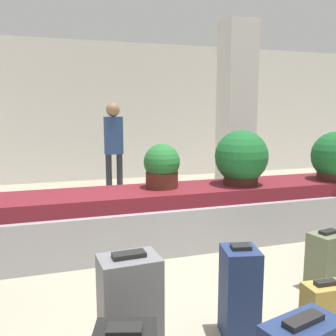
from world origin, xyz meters
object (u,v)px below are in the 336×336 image
object	(u,v)px
suitcase_3	(239,293)
suitcase_0	(326,261)
potted_plant_2	(336,158)
potted_plant_1	(241,159)
suitcase_4	(130,313)
pillar	(236,113)
potted_plant_0	(162,167)
suitcase_5	(323,318)
traveler_0	(114,142)

from	to	relation	value
suitcase_3	suitcase_0	bearing A→B (deg)	32.25
potted_plant_2	suitcase_3	bearing A→B (deg)	-142.92
potted_plant_1	potted_plant_2	xyz separation A→B (m)	(1.39, -0.10, -0.03)
suitcase_3	suitcase_4	bearing A→B (deg)	-162.08
suitcase_4	potted_plant_1	distance (m)	2.85
pillar	suitcase_3	world-z (taller)	pillar
potted_plant_0	suitcase_4	bearing A→B (deg)	-111.84
suitcase_3	suitcase_5	world-z (taller)	suitcase_3
potted_plant_1	suitcase_5	bearing A→B (deg)	-104.66
potted_plant_1	traveler_0	distance (m)	2.82
suitcase_3	potted_plant_1	distance (m)	2.32
suitcase_5	potted_plant_1	world-z (taller)	potted_plant_1
suitcase_3	potted_plant_2	xyz separation A→B (m)	(2.44, 1.84, 0.67)
traveler_0	suitcase_3	bearing A→B (deg)	90.73
potted_plant_0	traveler_0	size ratio (longest dim) A/B	0.30
pillar	potted_plant_0	world-z (taller)	pillar
suitcase_4	potted_plant_0	xyz separation A→B (m)	(0.86, 2.15, 0.59)
potted_plant_1	suitcase_3	bearing A→B (deg)	-118.48
pillar	potted_plant_1	distance (m)	2.27
suitcase_0	traveler_0	xyz separation A→B (m)	(-1.27, 4.08, 0.81)
suitcase_3	traveler_0	xyz separation A→B (m)	(-0.15, 4.50, 0.74)
suitcase_3	suitcase_5	bearing A→B (deg)	-24.67
suitcase_5	potted_plant_1	size ratio (longest dim) A/B	0.75
suitcase_3	potted_plant_2	size ratio (longest dim) A/B	1.07
suitcase_3	suitcase_4	size ratio (longest dim) A/B	0.90
suitcase_5	potted_plant_2	size ratio (longest dim) A/B	0.79
suitcase_3	potted_plant_1	bearing A→B (deg)	73.28
suitcase_0	potted_plant_0	world-z (taller)	potted_plant_0
suitcase_0	potted_plant_1	world-z (taller)	potted_plant_1
suitcase_0	traveler_0	size ratio (longest dim) A/B	0.32
potted_plant_1	suitcase_4	bearing A→B (deg)	-132.77
suitcase_4	suitcase_5	xyz separation A→B (m)	(1.29, -0.25, -0.13)
potted_plant_0	potted_plant_2	size ratio (longest dim) A/B	0.82
suitcase_5	potted_plant_0	bearing A→B (deg)	102.69
suitcase_0	potted_plant_2	xyz separation A→B (m)	(1.31, 1.42, 0.74)
pillar	suitcase_0	size ratio (longest dim) A/B	5.69
potted_plant_2	traveler_0	size ratio (longest dim) A/B	0.37
suitcase_3	traveler_0	bearing A→B (deg)	103.61
suitcase_3	suitcase_4	distance (m)	0.83
pillar	suitcase_0	xyz separation A→B (m)	(-0.88, -3.50, -1.33)
traveler_0	potted_plant_1	bearing A→B (deg)	114.08
potted_plant_0	traveler_0	distance (m)	2.44
pillar	potted_plant_2	world-z (taller)	pillar
suitcase_5	potted_plant_2	world-z (taller)	potted_plant_2
pillar	potted_plant_2	xyz separation A→B (m)	(0.43, -2.08, -0.59)
suitcase_5	potted_plant_0	xyz separation A→B (m)	(-0.42, 2.40, 0.72)
suitcase_3	suitcase_5	distance (m)	0.58
suitcase_4	suitcase_5	size ratio (longest dim) A/B	1.50
suitcase_0	suitcase_3	size ratio (longest dim) A/B	0.80
pillar	suitcase_4	xyz separation A→B (m)	(-2.84, -4.01, -1.22)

